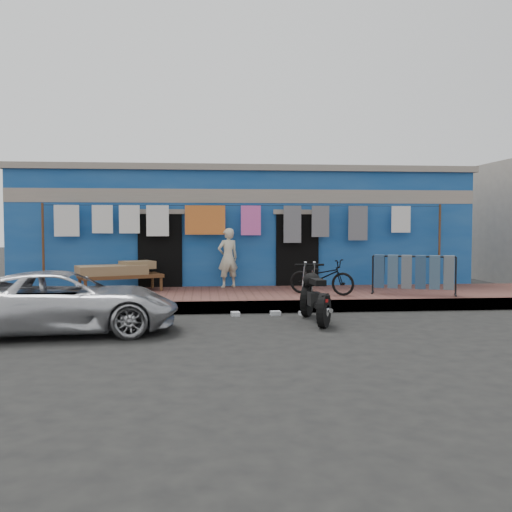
% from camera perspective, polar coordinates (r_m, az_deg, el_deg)
% --- Properties ---
extents(ground, '(80.00, 80.00, 0.00)m').
position_cam_1_polar(ground, '(10.25, 1.05, -7.02)').
color(ground, black).
rests_on(ground, ground).
extents(sidewalk, '(28.00, 3.00, 0.25)m').
position_cam_1_polar(sidewalk, '(13.18, -0.40, -4.23)').
color(sidewalk, brown).
rests_on(sidewalk, ground).
extents(curb, '(28.00, 0.10, 0.25)m').
position_cam_1_polar(curb, '(11.75, 0.20, -5.11)').
color(curb, gray).
rests_on(curb, ground).
extents(building, '(12.20, 5.20, 3.36)m').
position_cam_1_polar(building, '(17.05, -1.56, 2.67)').
color(building, '#124692').
rests_on(building, ground).
extents(clothesline, '(10.06, 0.06, 2.10)m').
position_cam_1_polar(clothesline, '(14.30, -2.61, 3.18)').
color(clothesline, brown).
rests_on(clothesline, sidewalk).
extents(car, '(3.97, 2.10, 1.08)m').
position_cam_1_polar(car, '(10.03, -18.59, -4.29)').
color(car, silver).
rests_on(car, ground).
extents(seated_person, '(0.63, 0.52, 1.48)m').
position_cam_1_polar(seated_person, '(14.27, -2.83, -0.18)').
color(seated_person, beige).
rests_on(seated_person, sidewalk).
extents(bicycle, '(1.56, 1.23, 0.97)m').
position_cam_1_polar(bicycle, '(12.87, 6.58, -1.69)').
color(bicycle, black).
rests_on(bicycle, sidewalk).
extents(motorcycle, '(0.73, 1.68, 1.05)m').
position_cam_1_polar(motorcycle, '(10.69, 5.92, -3.77)').
color(motorcycle, black).
rests_on(motorcycle, ground).
extents(charpoy, '(2.63, 2.31, 0.67)m').
position_cam_1_polar(charpoy, '(13.84, -13.39, -2.05)').
color(charpoy, brown).
rests_on(charpoy, sidewalk).
extents(jeans_rack, '(2.16, 1.67, 0.91)m').
position_cam_1_polar(jeans_rack, '(13.29, 15.47, -1.76)').
color(jeans_rack, black).
rests_on(jeans_rack, sidewalk).
extents(litter_a, '(0.21, 0.18, 0.09)m').
position_cam_1_polar(litter_a, '(11.45, 1.96, -5.74)').
color(litter_a, silver).
rests_on(litter_a, ground).
extents(litter_b, '(0.19, 0.18, 0.08)m').
position_cam_1_polar(litter_b, '(11.54, 4.72, -5.71)').
color(litter_b, silver).
rests_on(litter_b, ground).
extents(litter_c, '(0.18, 0.22, 0.08)m').
position_cam_1_polar(litter_c, '(11.38, -2.08, -5.81)').
color(litter_c, silver).
rests_on(litter_c, ground).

